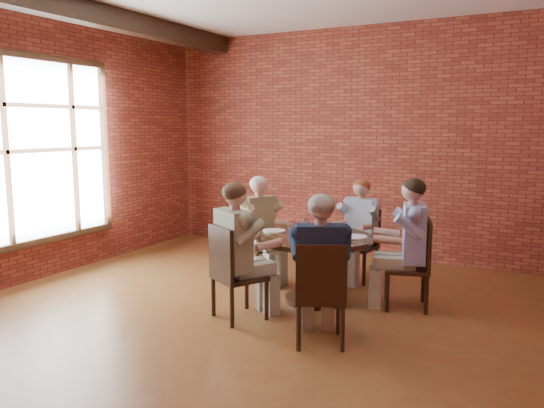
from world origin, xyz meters
The scene contains 27 objects.
floor centered at (0.00, 0.00, 0.00)m, with size 7.00×7.00×0.00m, color brown.
wall_back centered at (0.00, 3.50, 1.70)m, with size 7.00×7.00×0.00m, color #963E2B.
wall_left centered at (-3.25, 0.00, 1.70)m, with size 7.00×7.00×0.00m, color #963E2B.
ceiling_beam centered at (-2.45, 0.00, 3.27)m, with size 0.22×6.90×0.26m, color #301E10.
window centered at (-3.18, 0.40, 1.65)m, with size 0.10×2.16×2.36m.
dining_table centered at (0.24, 1.14, 0.53)m, with size 1.29×1.29×0.75m.
chair_a centered at (1.29, 1.46, 0.52)m, with size 0.57×0.57×0.98m.
diner_a centered at (1.20, 1.43, 0.70)m, with size 0.57×0.70×1.40m, color #465BB6, non-canonical shape.
chair_b centered at (0.42, 2.25, 0.50)m, with size 0.47×0.47×0.91m.
diner_b centered at (0.41, 2.17, 0.65)m, with size 0.50×0.62×1.29m, color #9BB1C6, non-canonical shape.
chair_c centered at (-0.76, 1.61, 0.51)m, with size 0.56×0.56×0.93m.
diner_c centered at (-0.68, 1.58, 0.66)m, with size 0.52×0.65×1.33m, color brown, non-canonical shape.
chair_d centered at (-0.27, 0.23, 0.52)m, with size 0.62×0.62×0.97m.
diner_d centered at (-0.22, 0.31, 0.70)m, with size 0.57×0.70×1.40m, color gray, non-canonical shape.
chair_e centered at (0.78, 0.03, 0.52)m, with size 0.59×0.59×0.95m.
diner_e centered at (0.74, 0.11, 0.68)m, with size 0.55×0.67×1.36m, color #15213C, non-canonical shape.
plate_a centered at (0.66, 1.28, 0.76)m, with size 0.26×0.26×0.01m, color white.
plate_b centered at (0.11, 1.56, 0.76)m, with size 0.26×0.26×0.01m, color white.
plate_c centered at (-0.27, 1.15, 0.76)m, with size 0.26×0.26×0.01m, color white.
plate_d centered at (0.33, 0.67, 0.76)m, with size 0.26×0.26×0.01m, color white.
glass_a centered at (0.50, 1.24, 0.82)m, with size 0.07×0.07×0.14m, color white.
glass_b centered at (0.29, 1.37, 0.82)m, with size 0.07×0.07×0.14m, color white.
glass_c centered at (0.03, 1.39, 0.82)m, with size 0.07×0.07×0.14m, color white.
glass_d centered at (0.08, 1.24, 0.82)m, with size 0.07×0.07×0.14m, color white.
glass_e centered at (-0.03, 1.13, 0.82)m, with size 0.07×0.07×0.14m, color white.
glass_f centered at (0.20, 0.80, 0.82)m, with size 0.07×0.07×0.14m, color white.
smartphone centered at (0.65, 0.78, 0.75)m, with size 0.06×0.13×0.01m, color black.
Camera 1 is at (2.51, -4.14, 1.95)m, focal length 35.00 mm.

